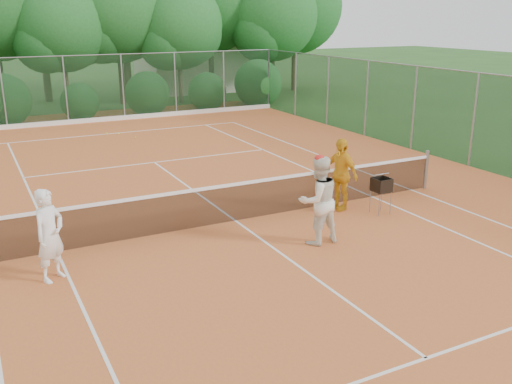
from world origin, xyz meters
TOP-DOWN VIEW (x-y plane):
  - ground at (0.00, 0.00)m, footprint 120.00×120.00m
  - clay_court at (0.00, 0.00)m, footprint 18.00×36.00m
  - club_building at (9.00, 24.00)m, footprint 8.00×5.00m
  - tennis_net at (0.00, 0.00)m, footprint 11.97×0.10m
  - player_white at (-4.35, -1.26)m, footprint 0.76×0.73m
  - player_center_grp at (0.99, -2.00)m, footprint 0.95×0.75m
  - player_yellow at (2.74, -0.34)m, footprint 0.65×1.14m
  - ball_hopper at (3.44, -1.10)m, footprint 0.40×0.40m
  - stray_ball_a at (-0.30, 11.89)m, footprint 0.07×0.07m
  - stray_ball_b at (0.51, 10.49)m, footprint 0.07×0.07m
  - stray_ball_c at (0.12, 11.57)m, footprint 0.07×0.07m
  - court_markings at (0.00, 0.00)m, footprint 11.03×23.83m
  - fence_back at (0.00, 15.00)m, footprint 18.07×0.07m
  - tropical_treeline at (1.43, 20.22)m, footprint 32.10×8.49m

SIDE VIEW (x-z plane):
  - ground at x=0.00m, z-range 0.00..0.00m
  - clay_court at x=0.00m, z-range 0.00..0.02m
  - court_markings at x=0.00m, z-range 0.02..0.03m
  - stray_ball_a at x=-0.30m, z-range 0.02..0.09m
  - stray_ball_b at x=0.51m, z-range 0.02..0.09m
  - stray_ball_c at x=0.12m, z-range 0.02..0.09m
  - tennis_net at x=0.00m, z-range -0.02..1.08m
  - ball_hopper at x=3.44m, z-range 0.29..1.19m
  - player_white at x=-4.35m, z-range 0.02..1.78m
  - player_yellow at x=2.74m, z-range 0.02..1.85m
  - player_center_grp at x=0.99m, z-range 0.01..1.97m
  - club_building at x=9.00m, z-range 0.00..3.00m
  - fence_back at x=0.00m, z-range 0.02..3.02m
  - tropical_treeline at x=1.43m, z-range -2.40..12.63m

